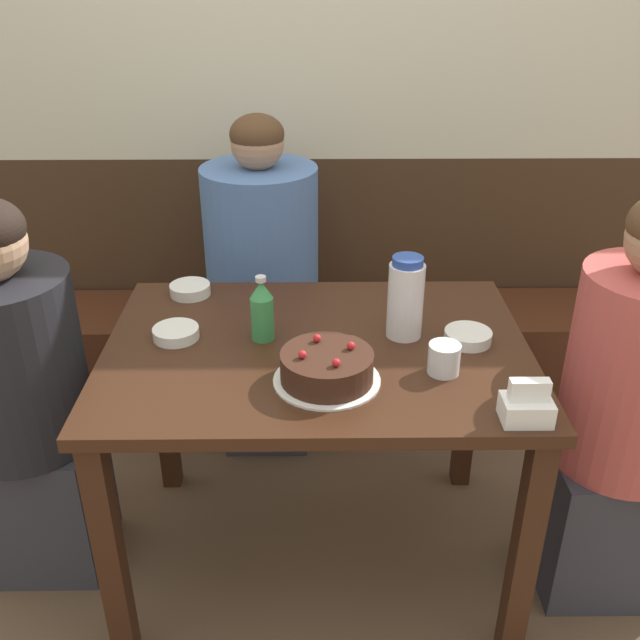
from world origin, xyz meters
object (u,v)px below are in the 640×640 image
Objects in this scene: soju_bottle at (262,310)px; bowl_rice_small at (176,333)px; glass_water_tall at (444,359)px; person_pale_blue_shirt at (263,289)px; bench_seat at (315,359)px; napkin_holder at (527,406)px; water_pitcher at (406,298)px; person_grey_tee at (626,416)px; bowl_soup_white at (468,336)px; bowl_side_dish at (190,290)px; person_teal_shirt at (21,400)px; birthday_cake at (327,368)px.

soju_bottle is 0.24m from bowl_rice_small.
person_pale_blue_shirt is at bearing 121.92° from glass_water_tall.
bench_seat is 22.57× the size of napkin_holder.
water_pitcher is 0.19× the size of person_grey_tee.
glass_water_tall is at bearing 31.92° from person_pale_blue_shirt.
bench_seat is 19.73× the size of bowl_soup_white.
napkin_holder is 1.07m from bowl_side_dish.
bowl_soup_white is at bearing 42.34° from person_pale_blue_shirt.
bowl_side_dish is at bearing -29.47° from person_pale_blue_shirt.
soju_bottle is at bearing 1.93° from person_teal_shirt.
napkin_holder is at bearing -68.50° from bench_seat.
water_pitcher is 2.85× the size of glass_water_tall.
bowl_soup_white is 1.57× the size of glass_water_tall.
bowl_rice_small is at bearing -6.51° from person_grey_tee.
bowl_soup_white is at bearing 26.58° from birthday_cake.
bowl_soup_white is 0.47m from person_grey_tee.
water_pitcher is 0.62m from bowl_rice_small.
napkin_holder is 0.89× the size of bowl_rice_small.
soju_bottle is at bearing 127.79° from birthday_cake.
person_pale_blue_shirt is at bearing 72.62° from bowl_rice_small.
water_pitcher is 1.81× the size of bowl_soup_white.
water_pitcher is at bearing -14.10° from person_grey_tee.
glass_water_tall is at bearing -14.83° from bowl_rice_small.
person_pale_blue_shirt is at bearing 45.36° from person_teal_shirt.
soju_bottle is 0.37m from bowl_side_dish.
water_pitcher is 1.10m from person_teal_shirt.
birthday_cake is 0.29m from glass_water_tall.
soju_bottle is at bearing 177.32° from bowl_soup_white.
water_pitcher is (0.24, -0.77, 0.65)m from bench_seat.
napkin_holder is at bearing -32.26° from soju_bottle.
bench_seat is 20.40× the size of bowl_side_dish.
bowl_side_dish is 0.10× the size of person_teal_shirt.
person_pale_blue_shirt reaches higher than bowl_rice_small.
person_pale_blue_shirt reaches higher than bowl_side_dish.
person_teal_shirt is (-1.13, 0.16, -0.22)m from glass_water_tall.
glass_water_tall is at bearing -68.54° from water_pitcher.
bowl_rice_small is at bearing 155.27° from napkin_holder.
person_grey_tee is at bearing 34.74° from napkin_holder.
bowl_soup_white is 1.24m from person_teal_shirt.
bowl_soup_white is 0.78m from bowl_rice_small.
bowl_rice_small is 0.48m from person_teal_shirt.
glass_water_tall is (0.69, -0.18, 0.02)m from bowl_rice_small.
person_pale_blue_shirt is (0.64, 0.64, 0.03)m from person_teal_shirt.
bowl_side_dish is at bearing 158.99° from bowl_soup_white.
bowl_rice_small is (-0.61, -0.01, -0.10)m from water_pitcher.
water_pitcher is at bearing -22.91° from bowl_side_dish.
bowl_side_dish is (-0.40, 0.49, -0.02)m from birthday_cake.
glass_water_tall is 0.07× the size of person_grey_tee.
glass_water_tall reaches higher than bowl_side_dish.
person_grey_tee reaches higher than bench_seat.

